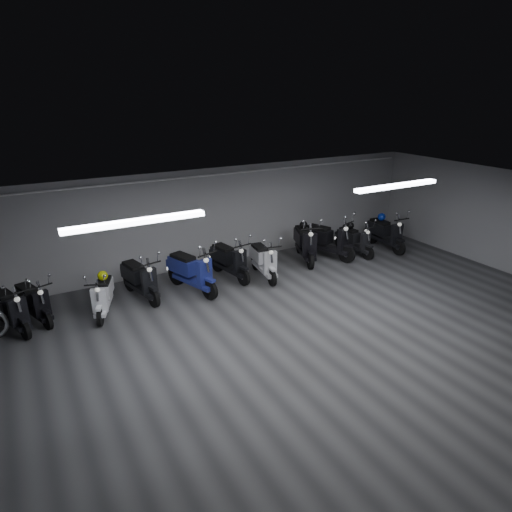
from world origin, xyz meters
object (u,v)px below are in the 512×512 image
scooter_3 (139,273)px  helmet_1 (103,276)px  scooter_4 (191,265)px  scooter_9 (355,236)px  scooter_2 (102,290)px  scooter_6 (264,255)px  helmet_0 (350,226)px  scooter_8 (328,234)px  helmet_2 (304,225)px  scooter_5 (230,255)px  scooter_10 (386,228)px  scooter_7 (305,237)px  scooter_1 (32,296)px  scooter_0 (9,303)px  helmet_3 (382,217)px

scooter_3 → helmet_1: bearing=178.4°
scooter_4 → scooter_9: bearing=-17.3°
scooter_2 → scooter_4: bearing=24.4°
scooter_6 → scooter_2: bearing=-171.4°
scooter_2 → helmet_0: size_ratio=6.96×
scooter_8 → helmet_2: size_ratio=8.33×
scooter_3 → scooter_5: (2.44, 0.07, 0.00)m
scooter_5 → scooter_10: (5.36, -0.32, 0.03)m
scooter_3 → helmet_1: size_ratio=7.87×
scooter_2 → scooter_7: (5.92, 0.53, 0.14)m
scooter_2 → scooter_4: size_ratio=0.81×
scooter_5 → scooter_9: scooter_5 is taller
scooter_3 → scooter_1: bearing=166.8°
scooter_6 → scooter_8: scooter_8 is taller
scooter_2 → helmet_0: bearing=24.2°
scooter_0 → scooter_4: scooter_4 is taller
scooter_7 → helmet_1: bearing=-155.9°
scooter_0 → helmet_2: scooter_0 is taller
scooter_3 → scooter_7: 4.97m
scooter_7 → helmet_3: 2.87m
scooter_1 → helmet_1: (1.47, -0.19, 0.23)m
scooter_0 → scooter_1: bearing=3.8°
scooter_9 → scooter_3: bearing=172.8°
scooter_2 → scooter_3: bearing=42.6°
scooter_8 → helmet_1: scooter_8 is taller
scooter_4 → scooter_5: bearing=-3.4°
helmet_0 → scooter_9: bearing=-84.3°
scooter_8 → scooter_10: (2.10, -0.28, -0.05)m
scooter_4 → helmet_3: (6.58, 0.26, 0.26)m
helmet_1 → scooter_9: bearing=0.0°
scooter_0 → scooter_10: 10.60m
scooter_7 → helmet_2: size_ratio=8.18×
scooter_8 → scooter_5: bearing=158.0°
scooter_10 → scooter_4: bearing=-177.0°
helmet_1 → scooter_8: bearing=1.8°
scooter_5 → scooter_7: scooter_7 is taller
scooter_2 → scooter_6: bearing=21.5°
scooter_6 → scooter_9: size_ratio=1.06×
scooter_10 → scooter_5: bearing=179.7°
helmet_1 → helmet_3: 8.70m
scooter_5 → scooter_7: bearing=-7.8°
scooter_0 → scooter_5: scooter_5 is taller
scooter_9 → helmet_1: scooter_9 is taller
scooter_7 → scooter_9: 1.67m
scooter_5 → helmet_3: bearing=-10.2°
scooter_1 → helmet_2: scooter_1 is taller
scooter_0 → scooter_3: size_ratio=0.95×
helmet_0 → helmet_1: 7.46m
scooter_1 → scooter_3: bearing=-20.0°
helmet_1 → helmet_2: 5.97m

